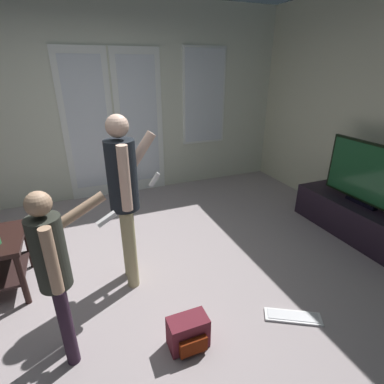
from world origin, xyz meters
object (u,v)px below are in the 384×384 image
(person_child, at_px, (55,266))
(person_adult, at_px, (125,190))
(flat_screen_tv, at_px, (368,175))
(loose_keyboard, at_px, (293,317))
(backpack, at_px, (188,333))
(tv_stand, at_px, (357,219))

(person_child, bearing_deg, person_adult, 48.28)
(flat_screen_tv, relative_size, loose_keyboard, 2.31)
(flat_screen_tv, xyz_separation_m, backpack, (-2.39, -0.66, -0.64))
(tv_stand, relative_size, flat_screen_tv, 1.45)
(person_child, distance_m, backpack, 1.02)
(flat_screen_tv, relative_size, person_child, 0.83)
(tv_stand, bearing_deg, flat_screen_tv, 114.79)
(person_child, bearing_deg, flat_screen_tv, 7.37)
(person_adult, bearing_deg, backpack, -75.91)
(tv_stand, distance_m, backpack, 2.48)
(backpack, bearing_deg, person_adult, 104.09)
(person_adult, xyz_separation_m, person_child, (-0.55, -0.61, -0.17))
(flat_screen_tv, xyz_separation_m, person_adult, (-2.60, 0.21, 0.15))
(person_adult, relative_size, backpack, 5.41)
(person_child, relative_size, backpack, 4.38)
(flat_screen_tv, bearing_deg, person_child, -172.63)
(flat_screen_tv, relative_size, person_adult, 0.67)
(tv_stand, height_order, flat_screen_tv, flat_screen_tv)
(tv_stand, xyz_separation_m, loose_keyboard, (-1.52, -0.74, -0.19))
(person_adult, bearing_deg, person_child, -131.72)
(flat_screen_tv, bearing_deg, person_adult, 175.48)
(person_adult, xyz_separation_m, loose_keyboard, (1.08, -0.95, -0.90))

